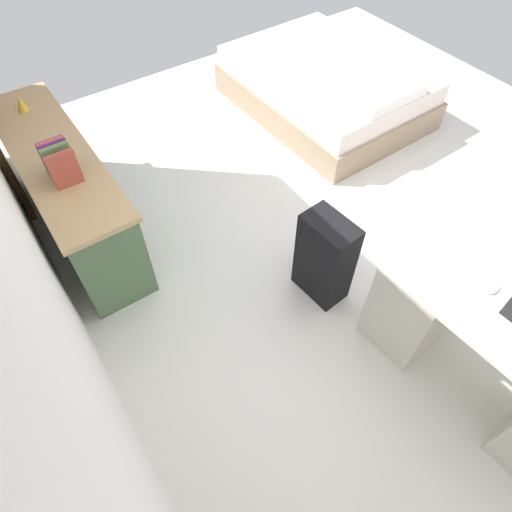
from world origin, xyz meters
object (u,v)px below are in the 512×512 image
Objects in this scene: suitcase_black at (325,258)px; computer_mouse at (492,288)px; desk at (496,350)px; bed at (326,87)px; credenza at (69,193)px; figurine_small at (21,104)px.

suitcase_black is 1.02m from computer_mouse.
desk is 0.77× the size of bed.
credenza is 0.73m from figurine_small.
computer_mouse is (0.21, 0.00, 0.37)m from desk.
credenza is 2.65× the size of suitcase_black.
credenza is at bearing 28.77° from computer_mouse.
computer_mouse is at bearing 0.82° from desk.
figurine_small is at bearing 0.15° from credenza.
credenza is at bearing 93.98° from bed.
desk is 1.12m from suitcase_black.
figurine_small is (3.17, 1.51, 0.43)m from desk.
suitcase_black is at bearing 17.31° from computer_mouse.
computer_mouse reaches higher than suitcase_black.
figurine_small reaches higher than desk.
suitcase_black is 2.46m from figurine_small.
computer_mouse is at bearing -153.11° from figurine_small.
bed is (2.78, -1.15, -0.15)m from desk.
bed is 2.86m from computer_mouse.
bed is at bearing -22.46° from desk.
bed is 17.51× the size of figurine_small.
suitcase_black is 6.78× the size of computer_mouse.
figurine_small is at bearing 24.54° from suitcase_black.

